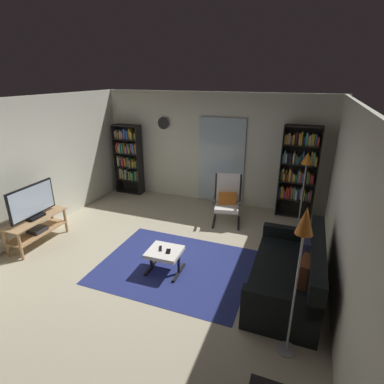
# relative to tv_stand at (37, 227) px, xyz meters

# --- Properties ---
(ground_plane) EXTENTS (7.02, 7.02, 0.00)m
(ground_plane) POSITION_rel_tv_stand_xyz_m (2.33, 0.27, -0.34)
(ground_plane) COLOR #B8AF92
(wall_back) EXTENTS (5.60, 0.06, 2.60)m
(wall_back) POSITION_rel_tv_stand_xyz_m (2.33, 3.17, 0.96)
(wall_back) COLOR silver
(wall_back) RESTS_ON ground
(wall_left) EXTENTS (0.06, 6.00, 2.60)m
(wall_left) POSITION_rel_tv_stand_xyz_m (-0.37, 0.27, 0.96)
(wall_left) COLOR silver
(wall_left) RESTS_ON ground
(wall_right) EXTENTS (0.06, 6.00, 2.60)m
(wall_right) POSITION_rel_tv_stand_xyz_m (5.03, 0.27, 0.96)
(wall_right) COLOR silver
(wall_right) RESTS_ON ground
(glass_door_panel) EXTENTS (1.10, 0.01, 2.00)m
(glass_door_panel) POSITION_rel_tv_stand_xyz_m (2.60, 3.10, 0.71)
(glass_door_panel) COLOR silver
(area_rug) EXTENTS (2.41, 1.91, 0.01)m
(area_rug) POSITION_rel_tv_stand_xyz_m (2.65, 0.22, -0.34)
(area_rug) COLOR navy
(area_rug) RESTS_ON ground
(tv_stand) EXTENTS (0.43, 1.15, 0.53)m
(tv_stand) POSITION_rel_tv_stand_xyz_m (0.00, 0.00, 0.00)
(tv_stand) COLOR tan
(tv_stand) RESTS_ON ground
(television) EXTENTS (0.20, 0.96, 0.62)m
(television) POSITION_rel_tv_stand_xyz_m (0.00, 0.00, 0.48)
(television) COLOR black
(television) RESTS_ON tv_stand
(bookshelf_near_tv) EXTENTS (0.70, 0.30, 1.79)m
(bookshelf_near_tv) POSITION_rel_tv_stand_xyz_m (0.17, 2.94, 0.62)
(bookshelf_near_tv) COLOR black
(bookshelf_near_tv) RESTS_ON ground
(bookshelf_near_sofa) EXTENTS (0.76, 0.30, 1.99)m
(bookshelf_near_sofa) POSITION_rel_tv_stand_xyz_m (4.34, 2.97, 0.72)
(bookshelf_near_sofa) COLOR black
(bookshelf_near_sofa) RESTS_ON ground
(leather_sofa) EXTENTS (0.91, 1.89, 0.85)m
(leather_sofa) POSITION_rel_tv_stand_xyz_m (4.46, 0.22, -0.04)
(leather_sofa) COLOR black
(leather_sofa) RESTS_ON ground
(lounge_armchair) EXTENTS (0.68, 0.75, 1.02)m
(lounge_armchair) POSITION_rel_tv_stand_xyz_m (3.02, 2.15, 0.19)
(lounge_armchair) COLOR black
(lounge_armchair) RESTS_ON ground
(ottoman) EXTENTS (0.53, 0.50, 0.38)m
(ottoman) POSITION_rel_tv_stand_xyz_m (2.56, 0.05, -0.03)
(ottoman) COLOR white
(ottoman) RESTS_ON ground
(tv_remote) EXTENTS (0.10, 0.15, 0.02)m
(tv_remote) POSITION_rel_tv_stand_xyz_m (2.49, 0.07, 0.04)
(tv_remote) COLOR black
(tv_remote) RESTS_ON ottoman
(cell_phone) EXTENTS (0.11, 0.15, 0.01)m
(cell_phone) POSITION_rel_tv_stand_xyz_m (2.63, 0.04, 0.04)
(cell_phone) COLOR black
(cell_phone) RESTS_ON ottoman
(floor_lamp_by_sofa) EXTENTS (0.22, 0.22, 1.79)m
(floor_lamp_by_sofa) POSITION_rel_tv_stand_xyz_m (4.52, -0.83, 1.08)
(floor_lamp_by_sofa) COLOR #A5A5AD
(floor_lamp_by_sofa) RESTS_ON ground
(floor_lamp_by_shelf) EXTENTS (0.22, 0.22, 1.57)m
(floor_lamp_by_shelf) POSITION_rel_tv_stand_xyz_m (4.48, 2.41, 0.95)
(floor_lamp_by_shelf) COLOR #A5A5AD
(floor_lamp_by_shelf) RESTS_ON ground
(wall_clock) EXTENTS (0.29, 0.03, 0.29)m
(wall_clock) POSITION_rel_tv_stand_xyz_m (1.13, 3.10, 1.51)
(wall_clock) COLOR silver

